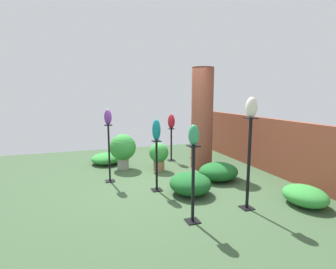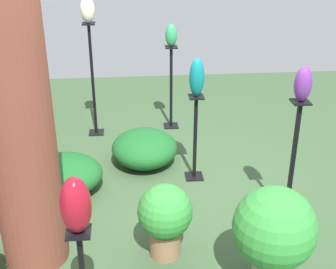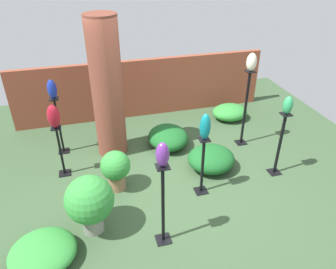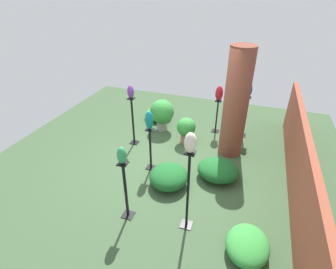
{
  "view_description": "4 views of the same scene",
  "coord_description": "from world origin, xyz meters",
  "px_view_note": "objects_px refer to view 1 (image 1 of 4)",
  "views": [
    {
      "loc": [
        5.09,
        -1.68,
        1.87
      ],
      "look_at": [
        -0.21,
        0.14,
        1.01
      ],
      "focal_mm": 28.0,
      "sensor_mm": 36.0,
      "label": 1
    },
    {
      "loc": [
        -4.25,
        0.42,
        2.78
      ],
      "look_at": [
        -0.06,
        0.06,
        0.75
      ],
      "focal_mm": 50.0,
      "sensor_mm": 36.0,
      "label": 2
    },
    {
      "loc": [
        -1.25,
        -4.09,
        3.51
      ],
      "look_at": [
        -0.13,
        0.01,
        0.98
      ],
      "focal_mm": 35.0,
      "sensor_mm": 36.0,
      "label": 3
    },
    {
      "loc": [
        4.66,
        1.61,
        3.62
      ],
      "look_at": [
        0.13,
        0.05,
        0.82
      ],
      "focal_mm": 28.0,
      "sensor_mm": 36.0,
      "label": 4
    }
  ],
  "objects_px": {
    "pedestal_ruby": "(171,146)",
    "pedestal_teal": "(157,168)",
    "pedestal_cobalt": "(194,141)",
    "pedestal_violet": "(109,156)",
    "pedestal_jade": "(193,188)",
    "art_vase_jade": "(194,135)",
    "potted_plant_mid_left": "(159,155)",
    "pedestal_ivory": "(249,167)",
    "potted_plant_front_right": "(123,148)",
    "art_vase_teal": "(156,130)",
    "art_vase_ruby": "(171,121)",
    "brick_pillar": "(202,119)",
    "art_vase_ivory": "(251,107)",
    "art_vase_violet": "(108,117)",
    "art_vase_cobalt": "(195,115)"
  },
  "relations": [
    {
      "from": "pedestal_ruby",
      "to": "pedestal_teal",
      "type": "bearing_deg",
      "value": -26.54
    },
    {
      "from": "pedestal_cobalt",
      "to": "pedestal_violet",
      "type": "xyz_separation_m",
      "value": [
        1.31,
        -2.6,
        0.06
      ]
    },
    {
      "from": "pedestal_violet",
      "to": "pedestal_jade",
      "type": "xyz_separation_m",
      "value": [
        2.25,
        0.95,
        -0.04
      ]
    },
    {
      "from": "art_vase_jade",
      "to": "potted_plant_mid_left",
      "type": "height_order",
      "value": "art_vase_jade"
    },
    {
      "from": "pedestal_ivory",
      "to": "potted_plant_front_right",
      "type": "relative_size",
      "value": 1.7
    },
    {
      "from": "art_vase_teal",
      "to": "potted_plant_front_right",
      "type": "bearing_deg",
      "value": -167.83
    },
    {
      "from": "pedestal_teal",
      "to": "art_vase_ruby",
      "type": "relative_size",
      "value": 2.49
    },
    {
      "from": "brick_pillar",
      "to": "art_vase_ruby",
      "type": "height_order",
      "value": "brick_pillar"
    },
    {
      "from": "brick_pillar",
      "to": "art_vase_ivory",
      "type": "relative_size",
      "value": 7.83
    },
    {
      "from": "art_vase_teal",
      "to": "art_vase_violet",
      "type": "relative_size",
      "value": 1.29
    },
    {
      "from": "art_vase_teal",
      "to": "art_vase_ivory",
      "type": "bearing_deg",
      "value": 42.52
    },
    {
      "from": "pedestal_violet",
      "to": "art_vase_teal",
      "type": "height_order",
      "value": "art_vase_teal"
    },
    {
      "from": "art_vase_teal",
      "to": "art_vase_jade",
      "type": "distance_m",
      "value": 1.42
    },
    {
      "from": "pedestal_ivory",
      "to": "art_vase_teal",
      "type": "relative_size",
      "value": 3.64
    },
    {
      "from": "art_vase_cobalt",
      "to": "pedestal_cobalt",
      "type": "bearing_deg",
      "value": 0.0
    },
    {
      "from": "pedestal_ivory",
      "to": "pedestal_ruby",
      "type": "bearing_deg",
      "value": -178.09
    },
    {
      "from": "art_vase_jade",
      "to": "potted_plant_front_right",
      "type": "relative_size",
      "value": 0.34
    },
    {
      "from": "art_vase_teal",
      "to": "art_vase_cobalt",
      "type": "relative_size",
      "value": 1.18
    },
    {
      "from": "pedestal_cobalt",
      "to": "art_vase_cobalt",
      "type": "xyz_separation_m",
      "value": [
        -0.0,
        0.0,
        0.78
      ]
    },
    {
      "from": "pedestal_violet",
      "to": "art_vase_jade",
      "type": "xyz_separation_m",
      "value": [
        2.25,
        0.95,
        0.73
      ]
    },
    {
      "from": "brick_pillar",
      "to": "art_vase_teal",
      "type": "distance_m",
      "value": 1.99
    },
    {
      "from": "art_vase_violet",
      "to": "pedestal_ivory",
      "type": "bearing_deg",
      "value": 43.11
    },
    {
      "from": "pedestal_cobalt",
      "to": "art_vase_ivory",
      "type": "height_order",
      "value": "art_vase_ivory"
    },
    {
      "from": "potted_plant_front_right",
      "to": "pedestal_ivory",
      "type": "bearing_deg",
      "value": 27.21
    },
    {
      "from": "art_vase_cobalt",
      "to": "art_vase_violet",
      "type": "distance_m",
      "value": 2.91
    },
    {
      "from": "art_vase_cobalt",
      "to": "art_vase_ivory",
      "type": "relative_size",
      "value": 1.08
    },
    {
      "from": "pedestal_teal",
      "to": "potted_plant_front_right",
      "type": "relative_size",
      "value": 1.12
    },
    {
      "from": "pedestal_jade",
      "to": "potted_plant_mid_left",
      "type": "relative_size",
      "value": 1.67
    },
    {
      "from": "pedestal_ruby",
      "to": "potted_plant_front_right",
      "type": "xyz_separation_m",
      "value": [
        0.4,
        -1.44,
        0.11
      ]
    },
    {
      "from": "pedestal_jade",
      "to": "pedestal_violet",
      "type": "bearing_deg",
      "value": -157.25
    },
    {
      "from": "pedestal_cobalt",
      "to": "art_vase_jade",
      "type": "xyz_separation_m",
      "value": [
        3.56,
        -1.65,
        0.79
      ]
    },
    {
      "from": "brick_pillar",
      "to": "potted_plant_front_right",
      "type": "relative_size",
      "value": 2.86
    },
    {
      "from": "pedestal_teal",
      "to": "pedestal_jade",
      "type": "bearing_deg",
      "value": 5.44
    },
    {
      "from": "art_vase_violet",
      "to": "art_vase_jade",
      "type": "bearing_deg",
      "value": 22.75
    },
    {
      "from": "art_vase_teal",
      "to": "art_vase_ivory",
      "type": "xyz_separation_m",
      "value": [
        1.28,
        1.18,
        0.47
      ]
    },
    {
      "from": "art_vase_ivory",
      "to": "pedestal_teal",
      "type": "bearing_deg",
      "value": -137.48
    },
    {
      "from": "art_vase_ruby",
      "to": "art_vase_cobalt",
      "type": "relative_size",
      "value": 1.14
    },
    {
      "from": "pedestal_jade",
      "to": "art_vase_cobalt",
      "type": "distance_m",
      "value": 4.0
    },
    {
      "from": "art_vase_violet",
      "to": "potted_plant_mid_left",
      "type": "height_order",
      "value": "art_vase_violet"
    },
    {
      "from": "art_vase_ruby",
      "to": "art_vase_cobalt",
      "type": "xyz_separation_m",
      "value": [
        -0.02,
        0.72,
        0.17
      ]
    },
    {
      "from": "art_vase_teal",
      "to": "art_vase_ruby",
      "type": "xyz_separation_m",
      "value": [
        -2.13,
        1.06,
        -0.08
      ]
    },
    {
      "from": "pedestal_jade",
      "to": "art_vase_cobalt",
      "type": "xyz_separation_m",
      "value": [
        -3.56,
        1.65,
        0.76
      ]
    },
    {
      "from": "art_vase_ruby",
      "to": "pedestal_teal",
      "type": "bearing_deg",
      "value": -26.54
    },
    {
      "from": "art_vase_violet",
      "to": "potted_plant_front_right",
      "type": "relative_size",
      "value": 0.36
    },
    {
      "from": "art_vase_teal",
      "to": "art_vase_violet",
      "type": "bearing_deg",
      "value": -136.01
    },
    {
      "from": "pedestal_ruby",
      "to": "pedestal_violet",
      "type": "bearing_deg",
      "value": -55.47
    },
    {
      "from": "pedestal_cobalt",
      "to": "art_vase_jade",
      "type": "height_order",
      "value": "art_vase_jade"
    },
    {
      "from": "pedestal_jade",
      "to": "art_vase_jade",
      "type": "distance_m",
      "value": 0.78
    },
    {
      "from": "pedestal_cobalt",
      "to": "art_vase_cobalt",
      "type": "bearing_deg",
      "value": 180.0
    },
    {
      "from": "pedestal_violet",
      "to": "potted_plant_front_right",
      "type": "relative_size",
      "value": 1.4
    }
  ]
}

